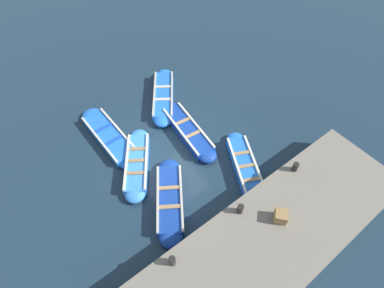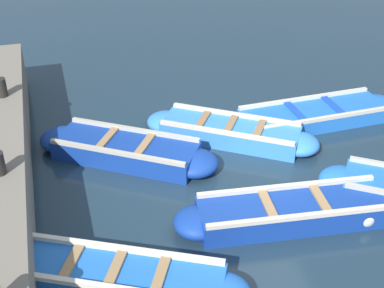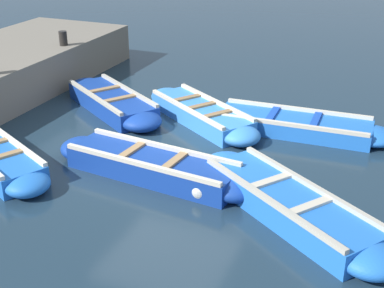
{
  "view_description": "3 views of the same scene",
  "coord_description": "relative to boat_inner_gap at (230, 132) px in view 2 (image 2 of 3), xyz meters",
  "views": [
    {
      "loc": [
        -6.39,
        3.73,
        9.74
      ],
      "look_at": [
        -0.56,
        -0.73,
        0.39
      ],
      "focal_mm": 28.0,
      "sensor_mm": 36.0,
      "label": 1
    },
    {
      "loc": [
        -3.04,
        -6.93,
        5.47
      ],
      "look_at": [
        -0.87,
        0.71,
        0.51
      ],
      "focal_mm": 50.0,
      "sensor_mm": 36.0,
      "label": 2
    },
    {
      "loc": [
        3.87,
        -8.24,
        4.24
      ],
      "look_at": [
        0.53,
        -0.09,
        0.21
      ],
      "focal_mm": 50.0,
      "sensor_mm": 36.0,
      "label": 3
    }
  ],
  "objects": [
    {
      "name": "ground_plane",
      "position": [
        -0.11,
        -1.43,
        -0.18
      ],
      "size": [
        120.0,
        120.0,
        0.0
      ],
      "primitive_type": "plane",
      "color": "#1C303F"
    },
    {
      "name": "boat_inner_gap",
      "position": [
        0.0,
        0.0,
        0.0
      ],
      "size": [
        3.27,
        2.56,
        0.41
      ],
      "color": "#3884E0",
      "rests_on": "ground"
    },
    {
      "name": "boat_drifting",
      "position": [
        -2.06,
        -0.11,
        0.01
      ],
      "size": [
        3.36,
        2.61,
        0.44
      ],
      "color": "navy",
      "rests_on": "ground"
    },
    {
      "name": "boat_end_of_row",
      "position": [
        -2.73,
        -3.17,
        -0.0
      ],
      "size": [
        3.57,
        2.3,
        0.41
      ],
      "color": "blue",
      "rests_on": "ground"
    },
    {
      "name": "boat_outer_right",
      "position": [
        1.89,
        0.21,
        -0.03
      ],
      "size": [
        3.98,
        1.05,
        0.36
      ],
      "color": "blue",
      "rests_on": "ground"
    },
    {
      "name": "boat_outer_left",
      "position": [
        0.13,
        -2.56,
        0.01
      ],
      "size": [
        3.82,
        1.17,
        0.43
      ],
      "color": "navy",
      "rests_on": "ground"
    },
    {
      "name": "bollard_mid_south",
      "position": [
        -4.11,
        1.16,
        0.96
      ],
      "size": [
        0.2,
        0.2,
        0.35
      ],
      "primitive_type": "cylinder",
      "color": "black",
      "rests_on": "quay_wall"
    },
    {
      "name": "buoy_orange_near",
      "position": [
        1.16,
        -2.95,
        -0.01
      ],
      "size": [
        0.33,
        0.33,
        0.33
      ],
      "primitive_type": "sphere",
      "color": "silver",
      "rests_on": "ground"
    }
  ]
}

